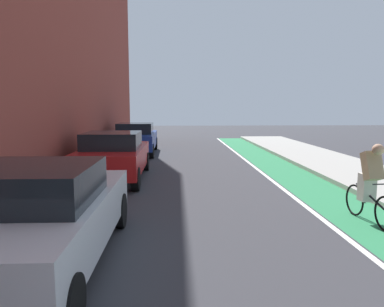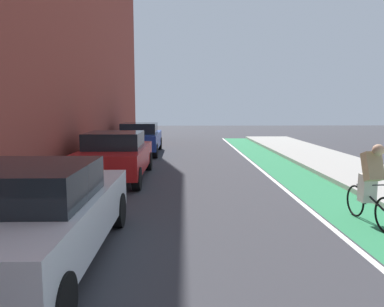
{
  "view_description": "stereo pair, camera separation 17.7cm",
  "coord_description": "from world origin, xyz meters",
  "px_view_note": "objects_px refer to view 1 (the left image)",
  "views": [
    {
      "loc": [
        -0.84,
        5.15,
        2.32
      ],
      "look_at": [
        -0.48,
        13.66,
        1.24
      ],
      "focal_mm": 34.59,
      "sensor_mm": 36.0,
      "label": 1
    },
    {
      "loc": [
        -0.66,
        5.15,
        2.32
      ],
      "look_at": [
        -0.48,
        13.66,
        1.24
      ],
      "focal_mm": 34.59,
      "sensor_mm": 36.0,
      "label": 2
    }
  ],
  "objects_px": {
    "parked_sedan_blue": "(136,138)",
    "parked_sedan_white": "(37,215)",
    "parked_sedan_red": "(114,155)",
    "cyclist_trailing": "(370,183)"
  },
  "relations": [
    {
      "from": "parked_sedan_red",
      "to": "cyclist_trailing",
      "type": "bearing_deg",
      "value": -38.54
    },
    {
      "from": "parked_sedan_white",
      "to": "parked_sedan_red",
      "type": "relative_size",
      "value": 1.03
    },
    {
      "from": "parked_sedan_blue",
      "to": "parked_sedan_white",
      "type": "bearing_deg",
      "value": -90.0
    },
    {
      "from": "cyclist_trailing",
      "to": "parked_sedan_red",
      "type": "bearing_deg",
      "value": 141.46
    },
    {
      "from": "parked_sedan_white",
      "to": "parked_sedan_blue",
      "type": "distance_m",
      "value": 13.1
    },
    {
      "from": "parked_sedan_white",
      "to": "parked_sedan_red",
      "type": "distance_m",
      "value": 6.52
    },
    {
      "from": "parked_sedan_blue",
      "to": "parked_sedan_red",
      "type": "bearing_deg",
      "value": -90.0
    },
    {
      "from": "parked_sedan_white",
      "to": "cyclist_trailing",
      "type": "relative_size",
      "value": 2.65
    },
    {
      "from": "parked_sedan_red",
      "to": "cyclist_trailing",
      "type": "height_order",
      "value": "cyclist_trailing"
    },
    {
      "from": "parked_sedan_red",
      "to": "parked_sedan_blue",
      "type": "height_order",
      "value": "same"
    }
  ]
}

